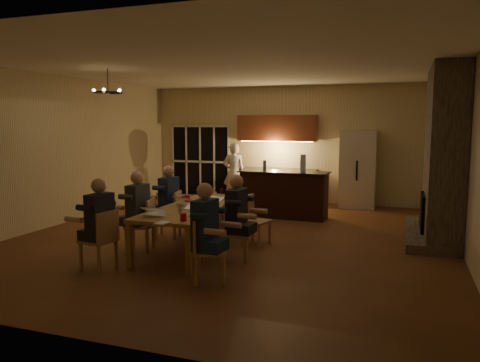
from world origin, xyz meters
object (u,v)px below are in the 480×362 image
(mug_mid, at_px, (217,199))
(can_silver, at_px, (180,209))
(chair_right_near, at_px, (211,250))
(plate_near, at_px, (201,212))
(mug_back, at_px, (202,195))
(plate_far, at_px, (232,200))
(dining_table, at_px, (198,227))
(refrigerator, at_px, (358,169))
(redcup_near, at_px, (183,217))
(chandelier, at_px, (108,93))
(laptop_c, at_px, (187,198))
(laptop_b, at_px, (193,208))
(mug_front, at_px, (185,207))
(laptop_f, at_px, (234,193))
(chair_left_far, at_px, (168,214))
(person_left_far, at_px, (169,201))
(chair_right_far, at_px, (256,220))
(bar_bottle, at_px, (265,165))
(person_left_mid, at_px, (138,211))
(laptop_a, at_px, (155,208))
(can_cola, at_px, (222,191))
(chair_right_mid, at_px, (235,233))
(standing_person, at_px, (234,173))
(bar_island, at_px, (284,194))
(redcup_mid, at_px, (187,198))
(bar_blender, at_px, (303,163))
(person_left_near, at_px, (100,224))
(person_right_mid, at_px, (236,218))
(laptop_e, at_px, (209,191))
(laptop_d, at_px, (211,201))
(person_right_near, at_px, (205,233))
(plate_left, at_px, (158,213))
(chair_left_near, at_px, (98,240))
(chair_left_mid, at_px, (140,225))

(mug_mid, distance_m, can_silver, 1.24)
(chair_right_near, bearing_deg, plate_near, 11.64)
(mug_back, relative_size, plate_far, 0.42)
(dining_table, relative_size, mug_back, 28.84)
(refrigerator, height_order, redcup_near, refrigerator)
(chandelier, height_order, laptop_c, chandelier)
(laptop_b, height_order, mug_mid, laptop_b)
(redcup_near, height_order, plate_far, redcup_near)
(chandelier, relative_size, plate_near, 1.96)
(mug_front, relative_size, can_silver, 0.83)
(chandelier, xyz_separation_m, laptop_f, (2.26, 0.73, -1.89))
(chair_left_far, relative_size, person_left_far, 0.64)
(chair_right_far, bearing_deg, bar_bottle, 28.15)
(person_left_mid, xyz_separation_m, redcup_near, (1.21, -0.72, 0.12))
(laptop_a, relative_size, laptop_b, 1.00)
(redcup_near, relative_size, can_cola, 1.00)
(chair_right_mid, relative_size, standing_person, 0.54)
(person_left_mid, height_order, mug_back, person_left_mid)
(bar_island, height_order, laptop_a, bar_island)
(redcup_mid, height_order, bar_blender, bar_blender)
(chair_right_far, relative_size, laptop_b, 2.78)
(person_left_near, bearing_deg, person_right_mid, 129.34)
(laptop_e, bearing_deg, plate_far, 147.82)
(laptop_a, bearing_deg, refrigerator, -119.84)
(bar_island, relative_size, mug_mid, 20.72)
(laptop_d, relative_size, mug_mid, 3.20)
(redcup_mid, relative_size, bar_bottle, 0.50)
(person_right_near, bearing_deg, mug_front, 42.14)
(plate_left, height_order, bar_blender, bar_blender)
(refrigerator, relative_size, laptop_b, 6.25)
(chandelier, height_order, laptop_f, chandelier)
(laptop_e, distance_m, plate_far, 0.68)
(chair_right_mid, distance_m, person_right_near, 1.10)
(chair_left_near, bearing_deg, chair_right_far, 147.59)
(laptop_c, bearing_deg, chair_left_mid, 56.95)
(bar_island, height_order, mug_back, bar_island)
(chair_left_near, bearing_deg, laptop_c, 165.00)
(plate_far, bearing_deg, laptop_a, -110.41)
(laptop_e, relative_size, plate_far, 1.35)
(chair_right_near, distance_m, chair_right_far, 2.11)
(laptop_d, relative_size, plate_far, 1.35)
(refrigerator, xyz_separation_m, chair_left_near, (-3.17, -6.62, -0.55))
(chair_right_mid, bearing_deg, dining_table, 43.47)
(bar_island, height_order, chair_left_mid, bar_island)
(refrigerator, distance_m, person_right_near, 6.78)
(person_left_far, bearing_deg, mug_mid, 90.19)
(person_left_near, bearing_deg, chair_left_near, -103.80)
(person_left_near, bearing_deg, chair_right_far, 147.18)
(mug_front, xyz_separation_m, redcup_mid, (-0.35, 0.79, 0.01))
(mug_mid, bearing_deg, dining_table, -104.59)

